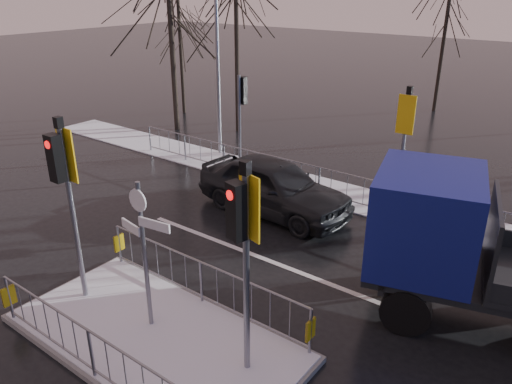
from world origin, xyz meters
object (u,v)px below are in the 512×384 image
Objects in this scene: traffic_island at (153,323)px; flatbed_truck at (472,246)px; car_far_lane at (274,186)px; street_lamp_left at (218,39)px.

flatbed_truck is at bearing 44.44° from traffic_island.
car_far_lane is at bearing 163.65° from flatbed_truck.
car_far_lane is 6.90m from street_lamp_left.
street_lamp_left reaches higher than flatbed_truck.
car_far_lane is 0.60× the size of street_lamp_left.
flatbed_truck is (4.55, 4.46, 1.25)m from traffic_island.
street_lamp_left is at bearing 59.07° from car_far_lane.
car_far_lane is 0.70× the size of flatbed_truck.
street_lamp_left is at bearing 155.37° from flatbed_truck.
traffic_island reaches higher than car_far_lane.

